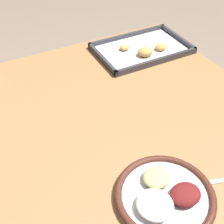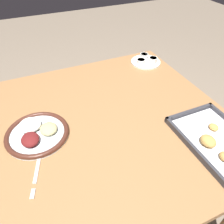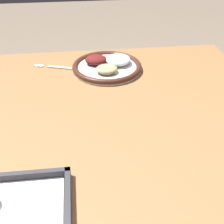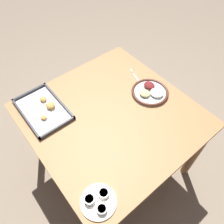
% 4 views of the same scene
% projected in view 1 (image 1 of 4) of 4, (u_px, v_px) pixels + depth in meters
% --- Properties ---
extents(dining_table, '(1.01, 0.99, 0.73)m').
position_uv_depth(dining_table, '(114.00, 141.00, 1.06)').
color(dining_table, olive).
rests_on(dining_table, ground_plane).
extents(dinner_plate, '(0.25, 0.25, 0.04)m').
position_uv_depth(dinner_plate, '(165.00, 196.00, 0.76)').
color(dinner_plate, silver).
rests_on(dinner_plate, dining_table).
extents(fork, '(0.20, 0.08, 0.00)m').
position_uv_depth(fork, '(220.00, 181.00, 0.81)').
color(fork, silver).
rests_on(fork, dining_table).
extents(baking_tray, '(0.38, 0.25, 0.04)m').
position_uv_depth(baking_tray, '(142.00, 49.00, 1.30)').
color(baking_tray, '#333338').
rests_on(baking_tray, dining_table).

